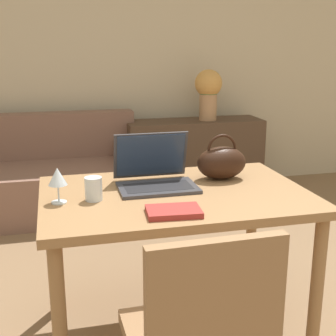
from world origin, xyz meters
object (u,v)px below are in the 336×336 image
at_px(handbag, 222,162).
at_px(couch, 27,181).
at_px(wine_glass, 58,178).
at_px(laptop, 154,172).
at_px(drinking_glass, 93,189).
at_px(flower_vase, 208,90).

bearing_deg(handbag, couch, 120.69).
bearing_deg(wine_glass, couch, 97.24).
bearing_deg(wine_glass, laptop, 18.98).
relative_size(laptop, wine_glass, 2.34).
xyz_separation_m(drinking_glass, flower_vase, (1.27, 2.17, 0.20)).
bearing_deg(flower_vase, handbag, -106.80).
bearing_deg(handbag, flower_vase, 73.20).
bearing_deg(couch, laptop, -68.62).
xyz_separation_m(handbag, flower_vase, (0.60, 1.99, 0.17)).
xyz_separation_m(drinking_glass, handbag, (0.67, 0.18, 0.04)).
distance_m(laptop, wine_glass, 0.50).
relative_size(couch, flower_vase, 4.12).
xyz_separation_m(wine_glass, handbag, (0.82, 0.18, -0.03)).
bearing_deg(couch, flower_vase, 5.77).
distance_m(drinking_glass, wine_glass, 0.16).
height_order(handbag, flower_vase, flower_vase).
xyz_separation_m(couch, drinking_glass, (0.41, -2.00, 0.52)).
height_order(wine_glass, flower_vase, flower_vase).
relative_size(wine_glass, flower_vase, 0.34).
height_order(couch, handbag, handbag).
distance_m(couch, laptop, 2.05).
xyz_separation_m(couch, laptop, (0.72, -1.84, 0.53)).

